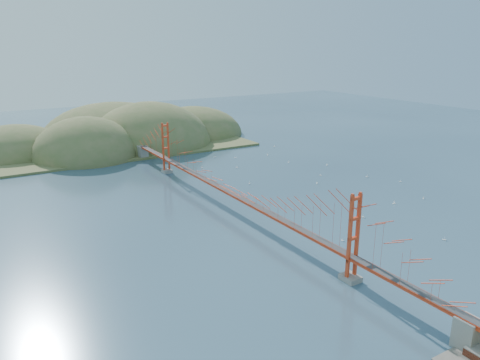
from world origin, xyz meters
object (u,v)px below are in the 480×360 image
bridge (231,173)px  sailboat_0 (363,217)px  sailboat_1 (321,175)px  sailboat_2 (394,203)px

bridge → sailboat_0: size_ratio=153.52×
bridge → sailboat_0: bridge is taller
sailboat_0 → sailboat_1: (11.01, 24.12, -0.00)m
sailboat_0 → sailboat_1: size_ratio=1.00×
sailboat_2 → sailboat_1: 22.02m
sailboat_0 → sailboat_1: 26.52m
bridge → sailboat_2: bridge is taller
sailboat_2 → sailboat_0: size_ratio=1.16×
sailboat_2 → sailboat_1: (0.89, 22.00, -0.01)m
sailboat_2 → sailboat_0: 10.34m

